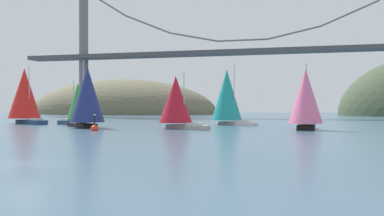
% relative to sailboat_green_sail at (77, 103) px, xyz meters
% --- Properties ---
extents(ground_plane, '(360.00, 360.00, 0.00)m').
position_rel_sailboat_green_sail_xyz_m(ground_plane, '(23.33, -46.41, -4.03)').
color(ground_plane, '#426075').
extents(headland_left, '(79.06, 44.00, 28.02)m').
position_rel_sailboat_green_sail_xyz_m(headland_left, '(-31.67, 88.59, -4.03)').
color(headland_left, '#6B664C').
rests_on(headland_left, ground_plane).
extents(suspension_bridge, '(134.75, 6.00, 39.60)m').
position_rel_sailboat_green_sail_xyz_m(suspension_bridge, '(23.33, 48.59, 15.06)').
color(suspension_bridge, slate).
rests_on(suspension_bridge, ground_plane).
extents(sailboat_green_sail, '(7.67, 5.54, 8.14)m').
position_rel_sailboat_green_sail_xyz_m(sailboat_green_sail, '(0.00, 0.00, 0.00)').
color(sailboat_green_sail, navy).
rests_on(sailboat_green_sail, ground_plane).
extents(sailboat_pink_spinnaker, '(5.06, 9.42, 9.94)m').
position_rel_sailboat_green_sail_xyz_m(sailboat_pink_spinnaker, '(40.48, -5.24, 0.61)').
color(sailboat_pink_spinnaker, black).
rests_on(sailboat_pink_spinnaker, ground_plane).
extents(sailboat_teal_sail, '(9.86, 7.62, 11.17)m').
position_rel_sailboat_green_sail_xyz_m(sailboat_teal_sail, '(26.41, 7.98, 1.39)').
color(sailboat_teal_sail, white).
rests_on(sailboat_teal_sail, ground_plane).
extents(sailboat_crimson_sail, '(8.98, 6.46, 8.74)m').
position_rel_sailboat_green_sail_xyz_m(sailboat_crimson_sail, '(21.11, -6.83, 0.32)').
color(sailboat_crimson_sail, '#B7B2A8').
rests_on(sailboat_crimson_sail, ground_plane).
extents(sailboat_navy_sail, '(9.78, 9.28, 10.97)m').
position_rel_sailboat_green_sail_xyz_m(sailboat_navy_sail, '(6.71, -8.53, 1.08)').
color(sailboat_navy_sail, black).
rests_on(sailboat_navy_sail, ground_plane).
extents(sailboat_red_spinnaker, '(10.59, 8.16, 11.10)m').
position_rel_sailboat_green_sail_xyz_m(sailboat_red_spinnaker, '(-12.76, 2.10, 1.70)').
color(sailboat_red_spinnaker, navy).
rests_on(sailboat_red_spinnaker, ground_plane).
extents(channel_buoy, '(1.10, 1.10, 2.64)m').
position_rel_sailboat_green_sail_xyz_m(channel_buoy, '(11.61, -15.29, -3.66)').
color(channel_buoy, red).
rests_on(channel_buoy, ground_plane).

